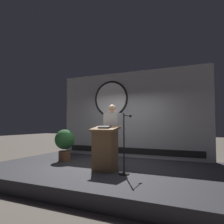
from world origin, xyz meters
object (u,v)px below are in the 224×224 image
Objects in this scene: microphone_stand at (125,152)px; podium at (105,149)px; speaker_person at (112,135)px; potted_plant at (65,142)px.

podium is at bearing 170.89° from microphone_stand.
speaker_person reaches higher than podium.
microphone_stand is at bearing -19.34° from potted_plant.
microphone_stand is at bearing -44.19° from speaker_person.
potted_plant is at bearing 157.66° from podium.
podium is 0.66× the size of speaker_person.
podium is at bearing -22.34° from potted_plant.
microphone_stand is 2.43m from potted_plant.
speaker_person is at bearing 94.09° from podium.
podium is 0.57m from speaker_person.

